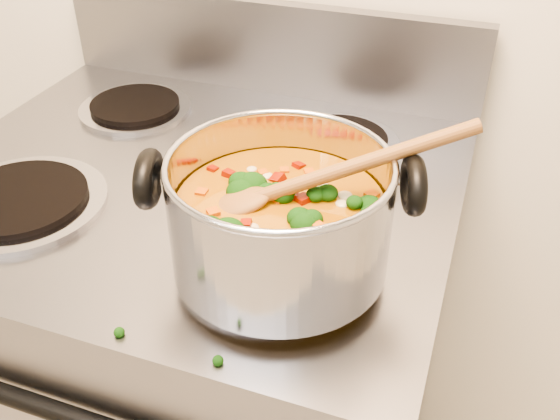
% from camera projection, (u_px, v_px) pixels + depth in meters
% --- Properties ---
extents(electric_range, '(0.76, 0.69, 1.08)m').
position_uv_depth(electric_range, '(212.00, 378.00, 1.17)').
color(electric_range, gray).
rests_on(electric_range, ground).
extents(stockpot, '(0.31, 0.24, 0.15)m').
position_uv_depth(stockpot, '(280.00, 218.00, 0.68)').
color(stockpot, '#ACACB5').
rests_on(stockpot, electric_range).
extents(wooden_spoon, '(0.28, 0.15, 0.11)m').
position_uv_depth(wooden_spoon, '(298.00, 184.00, 0.66)').
color(wooden_spoon, brown).
rests_on(wooden_spoon, stockpot).
extents(cooktop_crumbs, '(0.26, 0.33, 0.01)m').
position_uv_depth(cooktop_crumbs, '(307.00, 217.00, 0.81)').
color(cooktop_crumbs, black).
rests_on(cooktop_crumbs, electric_range).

